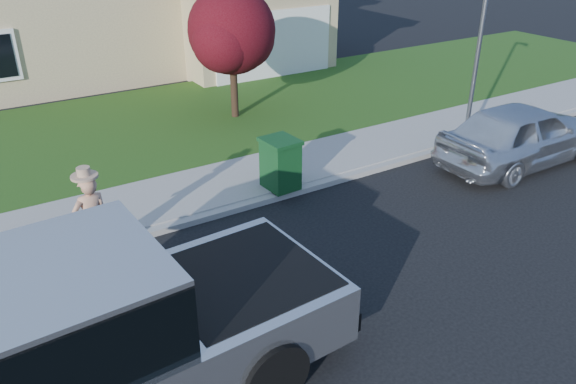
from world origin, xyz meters
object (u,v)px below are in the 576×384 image
at_px(pickup_truck, 75,352).
at_px(sedan, 522,134).
at_px(woman, 92,219).
at_px(ornamental_tree, 233,34).
at_px(street_lamp, 481,49).
at_px(trash_bin, 280,163).

height_order(pickup_truck, sedan, pickup_truck).
bearing_deg(pickup_truck, woman, 69.70).
bearing_deg(woman, pickup_truck, 66.43).
distance_m(pickup_truck, sedan, 10.93).
xyz_separation_m(woman, ornamental_tree, (5.44, 5.36, 1.58)).
relative_size(pickup_truck, ornamental_tree, 1.86).
bearing_deg(sedan, woman, 84.17).
xyz_separation_m(sedan, street_lamp, (-0.39, 1.26, 1.80)).
bearing_deg(street_lamp, ornamental_tree, 103.49).
distance_m(woman, sedan, 9.74).
distance_m(pickup_truck, ornamental_tree, 10.89).
xyz_separation_m(sedan, ornamental_tree, (-4.24, 6.45, 1.67)).
bearing_deg(trash_bin, sedan, -19.69).
relative_size(ornamental_tree, trash_bin, 3.32).
distance_m(pickup_truck, street_lamp, 10.98).
distance_m(woman, ornamental_tree, 7.80).
distance_m(woman, trash_bin, 4.08).
height_order(woman, sedan, woman).
bearing_deg(ornamental_tree, pickup_truck, -126.75).
distance_m(pickup_truck, trash_bin, 6.37).
relative_size(woman, trash_bin, 1.64).
height_order(sedan, ornamental_tree, ornamental_tree).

